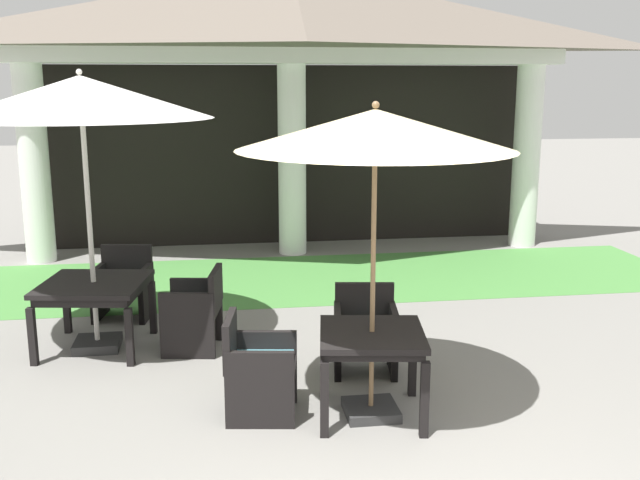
% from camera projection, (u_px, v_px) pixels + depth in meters
% --- Properties ---
extents(background_pavilion, '(9.13, 2.82, 4.47)m').
position_uv_depth(background_pavilion, '(290.00, 35.00, 11.40)').
color(background_pavilion, white).
rests_on(background_pavilion, ground).
extents(lawn_strip, '(10.93, 2.70, 0.01)m').
position_uv_depth(lawn_strip, '(305.00, 278.00, 10.48)').
color(lawn_strip, '#47843D').
rests_on(lawn_strip, ground).
extents(patio_table_near_foreground, '(0.98, 0.98, 0.74)m').
position_uv_depth(patio_table_near_foreground, '(372.00, 343.00, 6.08)').
color(patio_table_near_foreground, black).
rests_on(patio_table_near_foreground, ground).
extents(patio_umbrella_near_foreground, '(2.21, 2.21, 2.62)m').
position_uv_depth(patio_umbrella_near_foreground, '(375.00, 133.00, 5.70)').
color(patio_umbrella_near_foreground, '#2D2D2D').
rests_on(patio_umbrella_near_foreground, ground).
extents(patio_chair_near_foreground_west, '(0.65, 0.63, 0.87)m').
position_uv_depth(patio_chair_near_foreground_west, '(258.00, 369.00, 6.13)').
color(patio_chair_near_foreground_west, black).
rests_on(patio_chair_near_foreground_west, ground).
extents(patio_chair_near_foreground_north, '(0.66, 0.58, 0.84)m').
position_uv_depth(patio_chair_near_foreground_north, '(365.00, 332.00, 7.06)').
color(patio_chair_near_foreground_north, black).
rests_on(patio_chair_near_foreground_north, ground).
extents(patio_table_mid_left, '(1.18, 1.18, 0.73)m').
position_uv_depth(patio_table_mid_left, '(94.00, 290.00, 7.62)').
color(patio_table_mid_left, black).
rests_on(patio_table_mid_left, ground).
extents(patio_umbrella_mid_left, '(2.60, 2.60, 2.89)m').
position_uv_depth(patio_umbrella_mid_left, '(81.00, 99.00, 7.20)').
color(patio_umbrella_mid_left, '#2D2D2D').
rests_on(patio_umbrella_mid_left, ground).
extents(patio_chair_mid_left_north, '(0.71, 0.64, 0.84)m').
position_uv_depth(patio_chair_mid_left_north, '(123.00, 285.00, 8.70)').
color(patio_chair_mid_left_north, black).
rests_on(patio_chair_mid_left_north, ground).
extents(patio_chair_mid_left_east, '(0.65, 0.70, 0.86)m').
position_uv_depth(patio_chair_mid_left_east, '(195.00, 310.00, 7.65)').
color(patio_chair_mid_left_east, black).
rests_on(patio_chair_mid_left_east, ground).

